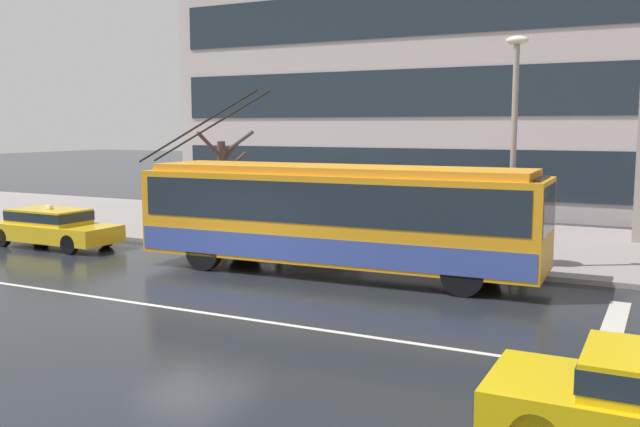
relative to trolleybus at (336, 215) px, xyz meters
The scene contains 12 objects.
ground_plane 4.52m from the trolleybus, 116.77° to the right, with size 160.00×160.00×0.00m, color #20242A.
sidewalk_slab 7.04m from the trolleybus, 106.05° to the left, with size 80.00×10.00×0.14m, color gray.
crosswalk_stripe_edge_near 7.65m from the trolleybus, 16.17° to the right, with size 0.44×4.40×0.01m, color beige.
lane_centre_line 5.55m from the trolleybus, 110.93° to the right, with size 72.00×0.14×0.01m, color silver.
trolleybus is the anchor object (origin of this frame).
taxi_queued_behind_bus 10.41m from the trolleybus, behind, with size 4.71×1.80×1.39m.
bus_shelter 4.71m from the trolleybus, 127.59° to the left, with size 3.98×1.58×2.54m.
pedestrian_at_shelter 5.47m from the trolleybus, 136.50° to the left, with size 1.51×1.51×1.95m.
pedestrian_approaching_curb 5.41m from the trolleybus, 33.90° to the left, with size 1.23×1.23×2.00m.
street_lamp 5.31m from the trolleybus, 29.68° to the left, with size 0.60×0.32×6.26m.
street_tree_bare 7.82m from the trolleybus, 147.58° to the left, with size 1.33×1.97×3.73m.
office_tower_corner_left 22.36m from the trolleybus, 99.74° to the left, with size 24.29×15.17×18.25m.
Camera 1 is at (10.00, -13.21, 3.99)m, focal length 39.31 mm.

